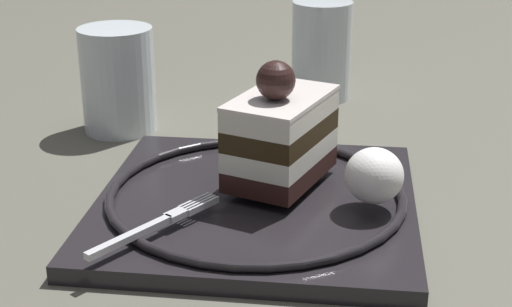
{
  "coord_description": "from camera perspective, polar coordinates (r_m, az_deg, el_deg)",
  "views": [
    {
      "loc": [
        -0.13,
        0.54,
        0.27
      ],
      "look_at": [
        0.02,
        0.01,
        0.05
      ],
      "focal_mm": 54.3,
      "sensor_mm": 36.0,
      "label": 1
    }
  ],
  "objects": [
    {
      "name": "drink_glass_near",
      "position": [
        0.88,
        4.83,
        7.22
      ],
      "size": [
        0.07,
        0.07,
        0.11
      ],
      "color": "silver",
      "rests_on": "ground_plane"
    },
    {
      "name": "dessert_plate",
      "position": [
        0.61,
        0.0,
        -3.56
      ],
      "size": [
        0.28,
        0.28,
        0.02
      ],
      "color": "black",
      "rests_on": "ground_plane"
    },
    {
      "name": "whipped_cream_dollop",
      "position": [
        0.58,
        8.7,
        -1.61
      ],
      "size": [
        0.04,
        0.04,
        0.04
      ],
      "primitive_type": "ellipsoid",
      "color": "white",
      "rests_on": "dessert_plate"
    },
    {
      "name": "drink_glass_far",
      "position": [
        0.79,
        -10.11,
        4.9
      ],
      "size": [
        0.07,
        0.07,
        0.11
      ],
      "color": "silver",
      "rests_on": "ground_plane"
    },
    {
      "name": "cake_slice",
      "position": [
        0.61,
        1.81,
        1.45
      ],
      "size": [
        0.08,
        0.11,
        0.1
      ],
      "color": "#311915",
      "rests_on": "dessert_plate"
    },
    {
      "name": "ground_plane",
      "position": [
        0.62,
        2.39,
        -4.24
      ],
      "size": [
        2.4,
        2.4,
        0.0
      ],
      "primitive_type": "plane",
      "color": "#58564B"
    },
    {
      "name": "fork",
      "position": [
        0.55,
        -7.17,
        -5.1
      ],
      "size": [
        0.06,
        0.11,
        0.0
      ],
      "color": "silver",
      "rests_on": "dessert_plate"
    }
  ]
}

